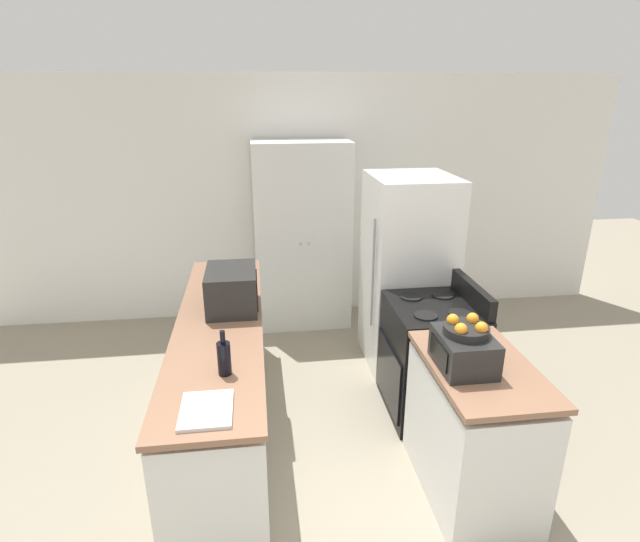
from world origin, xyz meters
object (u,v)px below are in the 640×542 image
(stove, at_px, (430,358))
(toaster_oven, at_px, (464,351))
(wine_bottle, at_px, (224,358))
(fruit_bowl, at_px, (466,328))
(microwave, at_px, (232,289))
(refrigerator, at_px, (407,273))
(pantry_cabinet, at_px, (302,236))

(stove, xyz_separation_m, toaster_oven, (-0.14, -0.87, 0.55))
(wine_bottle, relative_size, fruit_bowl, 1.04)
(microwave, distance_m, wine_bottle, 0.91)
(stove, relative_size, fruit_bowl, 4.11)
(wine_bottle, height_order, toaster_oven, wine_bottle)
(refrigerator, distance_m, microwave, 1.67)
(refrigerator, relative_size, toaster_oven, 4.68)
(pantry_cabinet, relative_size, wine_bottle, 7.20)
(fruit_bowl, bearing_deg, toaster_oven, -120.40)
(refrigerator, relative_size, microwave, 3.67)
(microwave, height_order, fruit_bowl, fruit_bowl)
(microwave, height_order, toaster_oven, microwave)
(stove, bearing_deg, fruit_bowl, -99.21)
(toaster_oven, xyz_separation_m, fruit_bowl, (0.01, 0.01, 0.14))
(stove, distance_m, toaster_oven, 1.04)
(pantry_cabinet, xyz_separation_m, refrigerator, (0.86, -0.95, -0.10))
(microwave, bearing_deg, pantry_cabinet, 67.30)
(refrigerator, xyz_separation_m, wine_bottle, (-1.54, -1.56, 0.14))
(refrigerator, xyz_separation_m, microwave, (-1.53, -0.65, 0.18))
(pantry_cabinet, bearing_deg, fruit_bowl, -75.22)
(microwave, relative_size, wine_bottle, 1.75)
(toaster_oven, relative_size, fruit_bowl, 1.44)
(pantry_cabinet, bearing_deg, refrigerator, -48.07)
(pantry_cabinet, xyz_separation_m, microwave, (-0.67, -1.60, 0.08))
(refrigerator, xyz_separation_m, fruit_bowl, (-0.17, -1.66, 0.28))
(pantry_cabinet, xyz_separation_m, fruit_bowl, (0.69, -2.61, 0.17))
(pantry_cabinet, distance_m, fruit_bowl, 2.71)
(fruit_bowl, bearing_deg, wine_bottle, 176.08)
(pantry_cabinet, xyz_separation_m, wine_bottle, (-0.69, -2.52, 0.03))
(refrigerator, bearing_deg, fruit_bowl, -95.82)
(microwave, bearing_deg, wine_bottle, -90.97)
(pantry_cabinet, bearing_deg, stove, -64.75)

